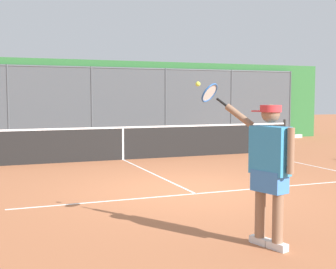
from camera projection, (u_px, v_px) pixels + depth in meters
The scene contains 5 objects.
ground_plane at pixel (186, 189), 9.04m from camera, with size 60.00×60.00×0.00m, color #A8603D.
court_line_markings at pixel (204, 198), 8.27m from camera, with size 8.72×9.17×0.01m.
fence_backdrop at pixel (88, 103), 17.72m from camera, with size 20.73×1.37×3.21m.
tennis_net at pixel (123, 143), 13.25m from camera, with size 11.20×0.09×1.07m.
tennis_player at pixel (268, 163), 5.50m from camera, with size 0.76×1.31×2.02m.
Camera 1 is at (3.56, 8.19, 1.82)m, focal length 49.10 mm.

